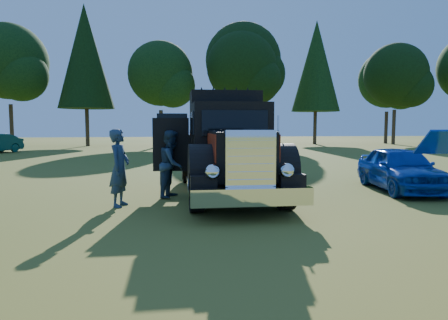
% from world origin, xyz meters
% --- Properties ---
extents(ground, '(120.00, 120.00, 0.00)m').
position_xyz_m(ground, '(0.00, 0.00, 0.00)').
color(ground, '#2F4F17').
rests_on(ground, ground).
extents(treeline, '(72.10, 24.51, 13.84)m').
position_xyz_m(treeline, '(-0.61, 27.73, 7.58)').
color(treeline, '#2D2116').
rests_on(treeline, ground).
extents(diamond_t_truck, '(3.38, 7.16, 3.00)m').
position_xyz_m(diamond_t_truck, '(-1.44, 2.05, 1.28)').
color(diamond_t_truck, black).
rests_on(diamond_t_truck, ground).
extents(hotrod_coupe, '(2.13, 4.31, 1.89)m').
position_xyz_m(hotrod_coupe, '(3.89, 2.20, 0.68)').
color(hotrod_coupe, '#061C96').
rests_on(hotrod_coupe, ground).
extents(spectator_near, '(0.62, 0.79, 1.91)m').
position_xyz_m(spectator_near, '(-4.30, 0.89, 0.96)').
color(spectator_near, '#1D1D43').
rests_on(spectator_near, ground).
extents(spectator_far, '(0.99, 1.10, 1.86)m').
position_xyz_m(spectator_far, '(-3.03, 2.01, 0.93)').
color(spectator_far, '#1B2740').
rests_on(spectator_far, ground).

